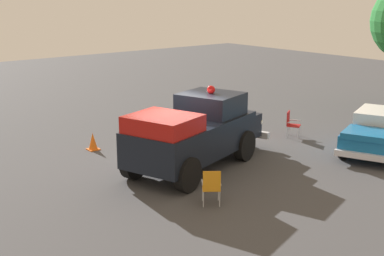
{
  "coord_description": "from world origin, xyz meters",
  "views": [
    {
      "loc": [
        -13.19,
        9.98,
        5.67
      ],
      "look_at": [
        -0.45,
        -0.29,
        1.38
      ],
      "focal_mm": 49.3,
      "sensor_mm": 36.0,
      "label": 1
    }
  ],
  "objects_px": {
    "spectator_standing": "(212,110)",
    "traffic_cone": "(93,142)",
    "lawn_chair_by_car": "(291,122)",
    "classic_hot_rod": "(378,131)",
    "vintage_fire_truck": "(196,132)",
    "lawn_chair_spare": "(211,185)"
  },
  "relations": [
    {
      "from": "spectator_standing",
      "to": "traffic_cone",
      "type": "xyz_separation_m",
      "value": [
        0.95,
        4.92,
        -0.66
      ]
    },
    {
      "from": "lawn_chair_by_car",
      "to": "spectator_standing",
      "type": "xyz_separation_m",
      "value": [
        2.37,
        2.12,
        0.37
      ]
    },
    {
      "from": "lawn_chair_by_car",
      "to": "classic_hot_rod",
      "type": "bearing_deg",
      "value": -165.11
    },
    {
      "from": "vintage_fire_truck",
      "to": "lawn_chair_by_car",
      "type": "height_order",
      "value": "vintage_fire_truck"
    },
    {
      "from": "classic_hot_rod",
      "to": "spectator_standing",
      "type": "bearing_deg",
      "value": 27.87
    },
    {
      "from": "classic_hot_rod",
      "to": "traffic_cone",
      "type": "height_order",
      "value": "classic_hot_rod"
    },
    {
      "from": "vintage_fire_truck",
      "to": "spectator_standing",
      "type": "distance_m",
      "value": 4.32
    },
    {
      "from": "vintage_fire_truck",
      "to": "traffic_cone",
      "type": "height_order",
      "value": "vintage_fire_truck"
    },
    {
      "from": "spectator_standing",
      "to": "traffic_cone",
      "type": "bearing_deg",
      "value": 79.02
    },
    {
      "from": "spectator_standing",
      "to": "lawn_chair_by_car",
      "type": "bearing_deg",
      "value": -138.21
    },
    {
      "from": "lawn_chair_by_car",
      "to": "traffic_cone",
      "type": "bearing_deg",
      "value": 64.73
    },
    {
      "from": "vintage_fire_truck",
      "to": "lawn_chair_spare",
      "type": "height_order",
      "value": "vintage_fire_truck"
    },
    {
      "from": "spectator_standing",
      "to": "traffic_cone",
      "type": "distance_m",
      "value": 5.06
    },
    {
      "from": "vintage_fire_truck",
      "to": "traffic_cone",
      "type": "xyz_separation_m",
      "value": [
        3.85,
        1.72,
        -0.89
      ]
    },
    {
      "from": "lawn_chair_by_car",
      "to": "lawn_chair_spare",
      "type": "bearing_deg",
      "value": 115.07
    },
    {
      "from": "lawn_chair_by_car",
      "to": "spectator_standing",
      "type": "bearing_deg",
      "value": 41.79
    },
    {
      "from": "lawn_chair_spare",
      "to": "spectator_standing",
      "type": "xyz_separation_m",
      "value": [
        5.66,
        -4.93,
        0.37
      ]
    },
    {
      "from": "lawn_chair_spare",
      "to": "spectator_standing",
      "type": "relative_size",
      "value": 0.61
    },
    {
      "from": "vintage_fire_truck",
      "to": "spectator_standing",
      "type": "height_order",
      "value": "vintage_fire_truck"
    },
    {
      "from": "lawn_chair_spare",
      "to": "traffic_cone",
      "type": "xyz_separation_m",
      "value": [
        6.62,
        -0.01,
        -0.28
      ]
    },
    {
      "from": "vintage_fire_truck",
      "to": "traffic_cone",
      "type": "relative_size",
      "value": 9.97
    },
    {
      "from": "vintage_fire_truck",
      "to": "classic_hot_rod",
      "type": "height_order",
      "value": "vintage_fire_truck"
    }
  ]
}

